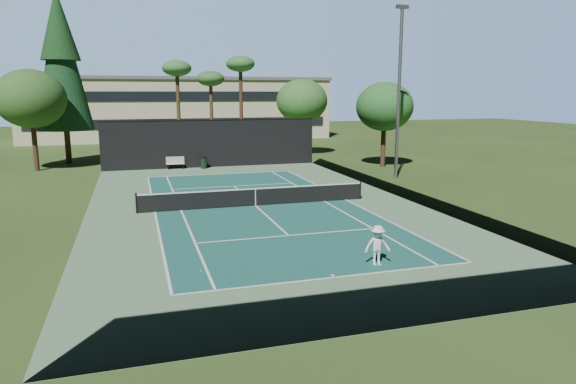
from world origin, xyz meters
name	(u,v)px	position (x,y,z in m)	size (l,w,h in m)	color
ground	(256,206)	(0.00, 0.00, 0.00)	(160.00, 160.00, 0.00)	#2D481B
apron_slab	(256,206)	(0.00, 0.00, 0.01)	(18.00, 32.00, 0.01)	#5C845D
court_surface	(256,206)	(0.00, 0.00, 0.01)	(10.97, 23.77, 0.01)	#1B574F
court_lines	(256,206)	(0.00, 0.00, 0.02)	(11.07, 23.87, 0.01)	white
tennis_net	(255,196)	(0.00, 0.00, 0.56)	(12.90, 0.10, 1.10)	black
fence	(255,170)	(0.00, 0.06, 2.01)	(18.04, 32.05, 4.03)	black
player	(378,245)	(2.00, -11.08, 0.75)	(0.97, 0.56, 1.50)	white
tennis_ball_a	(201,271)	(-4.33, -9.92, 0.03)	(0.06, 0.06, 0.06)	#C2DB31
tennis_ball_b	(183,198)	(-3.71, 3.20, 0.03)	(0.07, 0.07, 0.07)	yellow
tennis_ball_c	(281,187)	(2.93, 4.96, 0.03)	(0.06, 0.06, 0.06)	#D3E734
tennis_ball_d	(192,197)	(-3.16, 3.28, 0.04)	(0.07, 0.07, 0.07)	#CEEE36
park_bench	(175,162)	(-3.13, 15.77, 0.55)	(1.50, 0.45, 1.02)	beige
trash_bin	(204,163)	(-0.84, 15.29, 0.48)	(0.56, 0.56, 0.95)	black
pine_tree	(60,54)	(-12.00, 22.00, 9.55)	(4.80, 4.80, 15.00)	#432C1C
palm_a	(177,72)	(-2.00, 24.00, 8.19)	(2.80, 2.80, 9.32)	#4D3521
palm_b	(211,82)	(1.50, 26.00, 7.36)	(2.80, 2.80, 8.42)	#4E3621
palm_c	(240,68)	(4.00, 23.00, 8.60)	(2.80, 2.80, 9.77)	#4A2D1F
decid_tree_a	(302,101)	(10.00, 22.00, 5.42)	(5.12, 5.12, 7.62)	#47301E
decid_tree_b	(384,107)	(14.00, 12.00, 5.08)	(4.80, 4.80, 7.14)	#4C3020
decid_tree_c	(31,99)	(-14.00, 18.00, 5.76)	(5.44, 5.44, 8.09)	#43301C
campus_building	(179,108)	(0.00, 45.98, 4.21)	(40.50, 12.50, 8.30)	beige
light_pole	(399,90)	(12.00, 6.00, 6.46)	(0.90, 0.25, 12.22)	gray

